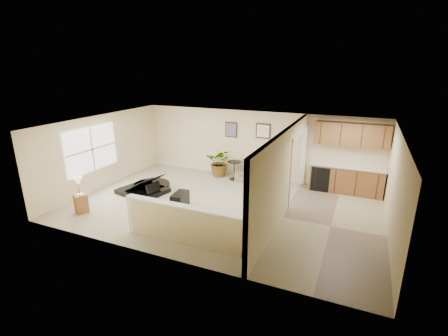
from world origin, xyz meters
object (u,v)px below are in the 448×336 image
at_px(piano, 143,176).
at_px(small_plant, 278,183).
at_px(palm_plant, 220,162).
at_px(piano_bench, 180,200).
at_px(lamp_stand, 80,198).
at_px(loveseat, 256,171).
at_px(accent_table, 234,168).

relative_size(piano, small_plant, 3.94).
bearing_deg(palm_plant, piano_bench, -88.49).
bearing_deg(lamp_stand, palm_plant, 62.74).
bearing_deg(loveseat, piano, -154.10).
xyz_separation_m(piano, accent_table, (2.35, 2.32, -0.11)).
distance_m(small_plant, lamp_stand, 6.25).
relative_size(piano, accent_table, 2.70).
relative_size(accent_table, palm_plant, 0.64).
bearing_deg(small_plant, loveseat, 147.80).
bearing_deg(piano_bench, small_plant, 48.87).
xyz_separation_m(accent_table, small_plant, (1.73, -0.31, -0.25)).
xyz_separation_m(piano_bench, accent_table, (0.57, 2.94, 0.23)).
height_order(small_plant, lamp_stand, lamp_stand).
height_order(piano, accent_table, piano).
distance_m(palm_plant, lamp_stand, 5.13).
bearing_deg(piano, small_plant, 39.35).
bearing_deg(piano_bench, loveseat, 67.83).
relative_size(piano_bench, loveseat, 0.40).
distance_m(piano, small_plant, 4.56).
relative_size(accent_table, small_plant, 1.46).
bearing_deg(small_plant, piano, -153.64).
bearing_deg(loveseat, palm_plant, 170.91).
height_order(piano, loveseat, piano).
relative_size(piano_bench, small_plant, 1.41).
distance_m(piano, lamp_stand, 2.16).
xyz_separation_m(piano, lamp_stand, (-0.66, -2.06, -0.10)).
bearing_deg(loveseat, piano_bench, -126.63).
height_order(piano_bench, small_plant, small_plant).
xyz_separation_m(palm_plant, lamp_stand, (-2.35, -4.56, -0.08)).
xyz_separation_m(piano_bench, loveseat, (1.32, 3.25, 0.10)).
xyz_separation_m(loveseat, small_plant, (0.98, -0.61, -0.12)).
bearing_deg(small_plant, palm_plant, 168.55).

